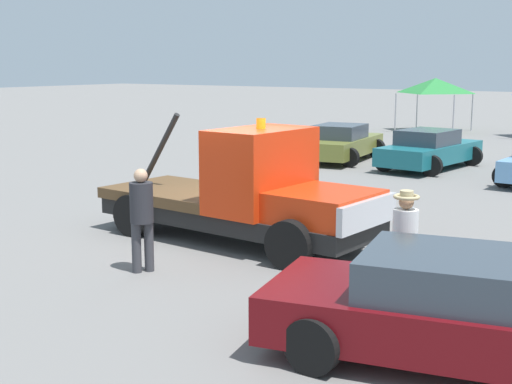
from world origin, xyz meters
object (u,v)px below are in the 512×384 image
Objects in this scene: foreground_car at (467,312)px; person_at_hood at (142,213)px; traffic_cone at (248,185)px; parked_car_teal at (429,150)px; canopy_tent_green at (435,86)px; parked_car_olive at (341,143)px; tow_truck at (250,196)px; person_near_truck at (405,238)px.

foreground_car is 5.86m from person_at_hood.
parked_car_teal is at bearing 71.63° from traffic_cone.
traffic_cone is at bearing -84.25° from canopy_tent_green.
parked_car_olive is 13.05m from canopy_tent_green.
tow_truck reaches higher than person_at_hood.
canopy_tent_green is (-9.02, 26.64, 1.35)m from person_near_truck.
tow_truck is 1.19× the size of foreground_car.
foreground_car is 2.88× the size of person_at_hood.
person_near_truck is (-1.42, 1.60, 0.37)m from foreground_car.
tow_truck is 3.44× the size of person_at_hood.
parked_car_olive is (-9.36, 15.35, -0.00)m from foreground_car.
parked_car_olive is at bearing 113.15° from tow_truck.
parked_car_teal is (-0.60, 11.78, -0.32)m from tow_truck.
foreground_car is 9.40× the size of traffic_cone.
person_near_truck reaches higher than foreground_car.
person_near_truck is at bearing 120.07° from foreground_car.
person_near_truck reaches higher than parked_car_teal.
tow_truck is at bearing -170.44° from parked_car_teal.
canopy_tent_green is (-10.44, 28.24, 1.72)m from foreground_car.
person_at_hood is 7.57m from traffic_cone.
canopy_tent_green reaches higher than person_near_truck.
tow_truck is at bearing -55.68° from traffic_cone.
canopy_tent_green is at bearing 95.75° from traffic_cone.
person_at_hood reaches higher than foreground_car.
tow_truck is at bearing -168.60° from parked_car_olive.
tow_truck is 1.29× the size of parked_car_olive.
canopy_tent_green is at bearing -2.34° from parked_car_olive.
person_near_truck is 9.37m from traffic_cone.
canopy_tent_green is (-4.64, 27.49, 1.34)m from person_at_hood.
foreground_car is at bearing -153.76° from person_at_hood.
person_at_hood reaches higher than traffic_cone.
canopy_tent_green is (-1.08, 12.89, 1.72)m from parked_car_olive.
person_near_truck is at bearing -71.30° from canopy_tent_green.
parked_car_teal is at bearing -71.04° from canopy_tent_green.
person_at_hood is at bearing -173.42° from parked_car_olive.
parked_car_teal is 7.74m from traffic_cone.
tow_truck is 4.31m from person_near_truck.
person_at_hood is at bearing -80.42° from canopy_tent_green.
parked_car_olive is at bearing 93.46° from parked_car_teal.
person_at_hood is 15.03m from parked_car_olive.
person_at_hood is (-5.80, 0.75, 0.38)m from foreground_car.
person_at_hood reaches higher than person_near_truck.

